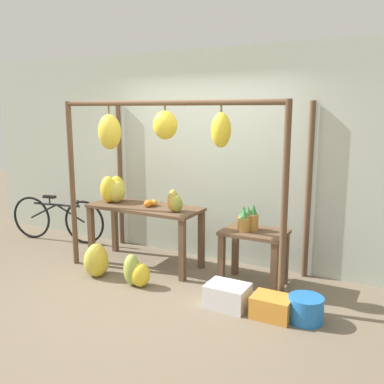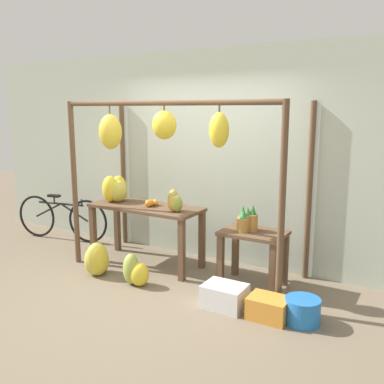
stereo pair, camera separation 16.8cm
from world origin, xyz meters
TOP-DOWN VIEW (x-y plane):
  - ground_plane at (0.00, 0.00)m, footprint 20.00×20.00m
  - shop_wall_back at (0.00, 1.55)m, footprint 8.00×0.08m
  - stall_awning at (-0.10, 0.64)m, footprint 2.87×1.16m
  - display_table_main at (-0.55, 0.86)m, footprint 1.50×0.60m
  - display_table_side at (0.94, 0.90)m, footprint 0.73×0.51m
  - banana_pile_on_table at (-1.06, 0.88)m, footprint 0.37×0.42m
  - orange_pile at (-0.48, 0.88)m, footprint 0.13×0.21m
  - pineapple_cluster at (0.86, 0.89)m, footprint 0.25×0.24m
  - banana_pile_ground_left at (-0.85, 0.25)m, footprint 0.36×0.40m
  - banana_pile_ground_right at (-0.25, 0.23)m, footprint 0.38×0.27m
  - fruit_crate_white at (0.90, 0.24)m, footprint 0.43×0.33m
  - blue_bucket at (1.70, 0.31)m, footprint 0.34×0.34m
  - parked_bicycle at (-2.35, 1.08)m, footprint 1.61×0.33m
  - papaya_pile at (-0.05, 0.79)m, footprint 0.25×0.23m
  - fruit_crate_purple at (1.38, 0.24)m, footprint 0.39×0.30m

SIDE VIEW (x-z plane):
  - ground_plane at x=0.00m, z-range 0.00..0.00m
  - fruit_crate_purple at x=1.38m, z-range 0.00..0.22m
  - fruit_crate_white at x=0.90m, z-range 0.00..0.24m
  - blue_bucket at x=1.70m, z-range 0.00..0.25m
  - banana_pile_ground_right at x=-0.25m, z-range -0.02..0.35m
  - banana_pile_ground_left at x=-0.85m, z-range -0.02..0.40m
  - parked_bicycle at x=-2.35m, z-range -0.01..0.71m
  - display_table_side at x=0.94m, z-range 0.16..0.82m
  - display_table_main at x=-0.55m, z-range 0.26..1.06m
  - pineapple_cluster at x=0.86m, z-range 0.62..0.93m
  - orange_pile at x=-0.48m, z-range 0.79..0.88m
  - papaya_pile at x=-0.05m, z-range 0.78..1.05m
  - banana_pile_on_table at x=-1.06m, z-range 0.78..1.14m
  - shop_wall_back at x=0.00m, z-range 0.00..2.80m
  - stall_awning at x=-0.10m, z-range 0.51..2.63m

